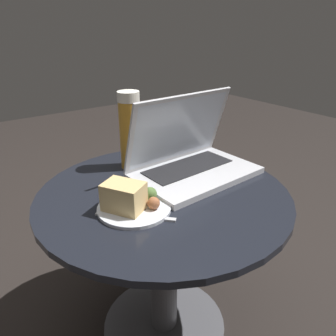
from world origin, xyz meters
The scene contains 7 objects.
ground_plane centered at (0.00, 0.00, 0.00)m, with size 6.00×6.00×0.00m, color black.
table centered at (0.00, 0.00, 0.36)m, with size 0.69×0.69×0.51m.
napkin centered at (-0.08, -0.01, 0.51)m, with size 0.22×0.19×0.00m.
laptop centered at (0.14, 0.05, 0.56)m, with size 0.37×0.25×0.24m.
beer_glass centered at (0.02, 0.20, 0.63)m, with size 0.07×0.07×0.24m.
snack_plate centered at (-0.12, -0.03, 0.54)m, with size 0.18×0.18×0.08m.
fork centered at (-0.14, -0.05, 0.52)m, with size 0.15×0.15×0.00m.
Camera 1 is at (-0.46, -0.65, 0.94)m, focal length 35.00 mm.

